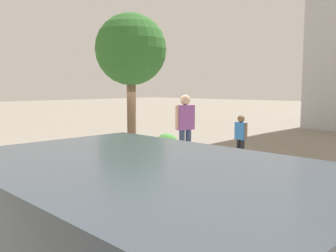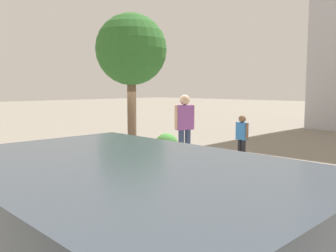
{
  "view_description": "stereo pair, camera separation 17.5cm",
  "coord_description": "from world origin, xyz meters",
  "px_view_note": "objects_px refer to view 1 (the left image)",
  "views": [
    {
      "loc": [
        -7.44,
        8.33,
        2.64
      ],
      "look_at": [
        -0.19,
        0.35,
        1.48
      ],
      "focal_mm": 38.68,
      "sensor_mm": 36.0,
      "label": 1
    },
    {
      "loc": [
        -7.57,
        8.21,
        2.64
      ],
      "look_at": [
        -0.19,
        0.35,
        1.48
      ],
      "focal_mm": 38.68,
      "sensor_mm": 36.0,
      "label": 2
    }
  ],
  "objects_px": {
    "plaza_tree": "(131,51)",
    "skateboard": "(185,161)",
    "planter_ledge": "(168,165)",
    "skateboarder": "(185,123)",
    "pedestrian_crossing": "(241,135)"
  },
  "relations": [
    {
      "from": "skateboarder",
      "to": "planter_ledge",
      "type": "bearing_deg",
      "value": -24.37
    },
    {
      "from": "plaza_tree",
      "to": "skateboard",
      "type": "xyz_separation_m",
      "value": [
        -2.27,
        0.1,
        -3.12
      ]
    },
    {
      "from": "skateboard",
      "to": "pedestrian_crossing",
      "type": "distance_m",
      "value": 3.74
    },
    {
      "from": "pedestrian_crossing",
      "to": "planter_ledge",
      "type": "bearing_deg",
      "value": 79.62
    },
    {
      "from": "skateboard",
      "to": "pedestrian_crossing",
      "type": "bearing_deg",
      "value": -82.58
    },
    {
      "from": "pedestrian_crossing",
      "to": "skateboarder",
      "type": "bearing_deg",
      "value": 97.42
    },
    {
      "from": "planter_ledge",
      "to": "plaza_tree",
      "type": "bearing_deg",
      "value": 17.56
    },
    {
      "from": "planter_ledge",
      "to": "plaza_tree",
      "type": "height_order",
      "value": "plaza_tree"
    },
    {
      "from": "skateboard",
      "to": "pedestrian_crossing",
      "type": "height_order",
      "value": "pedestrian_crossing"
    },
    {
      "from": "planter_ledge",
      "to": "skateboard",
      "type": "bearing_deg",
      "value": 155.63
    },
    {
      "from": "planter_ledge",
      "to": "skateboarder",
      "type": "distance_m",
      "value": 1.82
    },
    {
      "from": "skateboard",
      "to": "skateboarder",
      "type": "relative_size",
      "value": 0.43
    },
    {
      "from": "plaza_tree",
      "to": "skateboard",
      "type": "relative_size",
      "value": 5.56
    },
    {
      "from": "planter_ledge",
      "to": "skateboarder",
      "type": "bearing_deg",
      "value": 155.63
    },
    {
      "from": "planter_ledge",
      "to": "skateboarder",
      "type": "relative_size",
      "value": 2.61
    }
  ]
}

